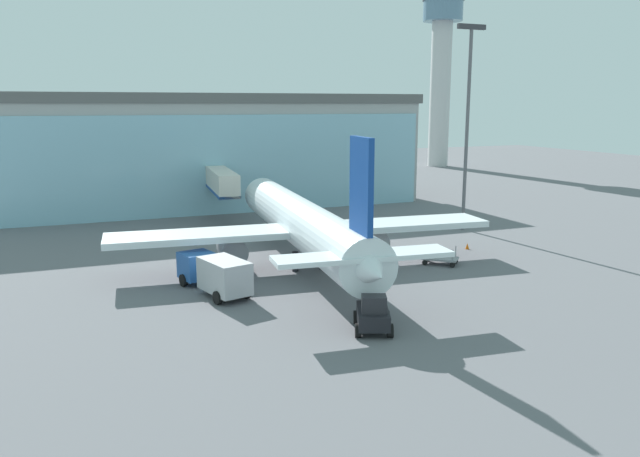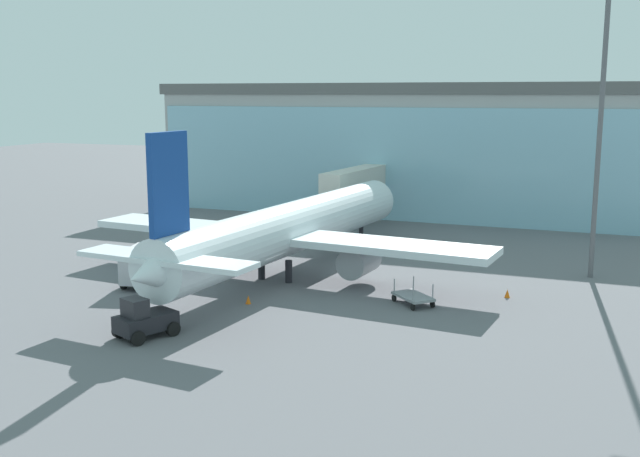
{
  "view_description": "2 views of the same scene",
  "coord_description": "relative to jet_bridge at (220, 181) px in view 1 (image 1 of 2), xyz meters",
  "views": [
    {
      "loc": [
        -18.15,
        -41.67,
        12.95
      ],
      "look_at": [
        2.55,
        7.28,
        2.34
      ],
      "focal_mm": 35.0,
      "sensor_mm": 36.0,
      "label": 1
    },
    {
      "loc": [
        20.77,
        -44.6,
        13.16
      ],
      "look_at": [
        2.85,
        3.52,
        3.87
      ],
      "focal_mm": 42.0,
      "sensor_mm": 36.0,
      "label": 2
    }
  ],
  "objects": [
    {
      "name": "ground",
      "position": [
        1.46,
        -26.47,
        -4.49
      ],
      "size": [
        240.0,
        240.0,
        0.0
      ],
      "primitive_type": "plane",
      "color": "slate"
    },
    {
      "name": "terminal_building",
      "position": [
        1.46,
        11.78,
        2.64
      ],
      "size": [
        54.57,
        16.42,
        14.25
      ],
      "rotation": [
        0.0,
        0.0,
        -0.02
      ],
      "color": "#A4A4A4",
      "rests_on": "ground"
    },
    {
      "name": "jet_bridge",
      "position": [
        0.0,
        0.0,
        0.0
      ],
      "size": [
        3.67,
        14.05,
        5.86
      ],
      "rotation": [
        0.0,
        0.0,
        1.47
      ],
      "color": "beige",
      "rests_on": "ground"
    },
    {
      "name": "control_tower",
      "position": [
        58.24,
        44.66,
        16.59
      ],
      "size": [
        8.45,
        8.45,
        34.19
      ],
      "color": "silver",
      "rests_on": "ground"
    },
    {
      "name": "apron_light_mast",
      "position": [
        22.22,
        -14.72,
        7.66
      ],
      "size": [
        3.2,
        0.4,
        20.73
      ],
      "color": "#59595E",
      "rests_on": "ground"
    },
    {
      "name": "airplane",
      "position": [
        1.38,
        -21.73,
        -1.09
      ],
      "size": [
        31.1,
        35.11,
        11.08
      ],
      "rotation": [
        0.0,
        0.0,
        1.46
      ],
      "color": "white",
      "rests_on": "ground"
    },
    {
      "name": "catering_truck",
      "position": [
        -7.11,
        -26.76,
        -3.02
      ],
      "size": [
        3.93,
        7.62,
        2.65
      ],
      "rotation": [
        0.0,
        0.0,
        1.82
      ],
      "color": "#2659A5",
      "rests_on": "ground"
    },
    {
      "name": "baggage_cart",
      "position": [
        11.8,
        -26.19,
        -3.99
      ],
      "size": [
        3.12,
        3.1,
        1.5
      ],
      "rotation": [
        0.0,
        0.0,
        2.37
      ],
      "color": "gray",
      "rests_on": "ground"
    },
    {
      "name": "pushback_tug",
      "position": [
        -0.46,
        -37.67,
        -3.51
      ],
      "size": [
        3.19,
        3.65,
        2.3
      ],
      "rotation": [
        0.0,
        0.0,
        1.16
      ],
      "color": "black",
      "rests_on": "ground"
    },
    {
      "name": "safety_cone_nose",
      "position": [
        1.97,
        -29.7,
        -4.21
      ],
      "size": [
        0.36,
        0.36,
        0.55
      ],
      "primitive_type": "cone",
      "color": "orange",
      "rests_on": "ground"
    },
    {
      "name": "safety_cone_wingtip",
      "position": [
        17.21,
        -22.45,
        -4.21
      ],
      "size": [
        0.36,
        0.36,
        0.55
      ],
      "primitive_type": "cone",
      "color": "orange",
      "rests_on": "ground"
    }
  ]
}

